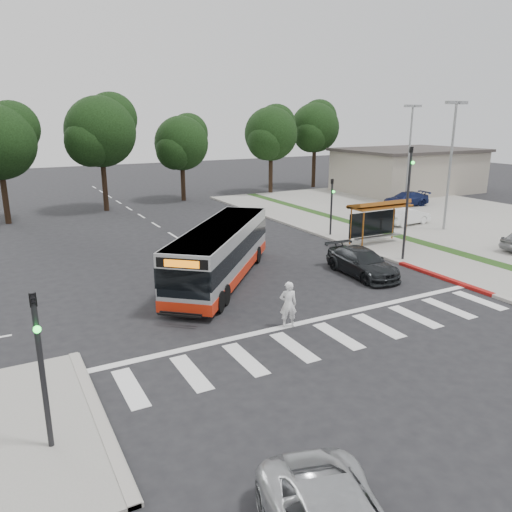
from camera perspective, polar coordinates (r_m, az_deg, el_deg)
ground at (r=23.39m, az=1.91°, el=-4.58°), size 140.00×140.00×0.00m
sidewalk_east at (r=35.75m, az=10.76°, el=2.41°), size 4.00×40.00×0.12m
curb_east at (r=34.54m, az=8.17°, el=2.10°), size 0.30×40.00×0.15m
curb_east_red at (r=27.47m, az=20.58°, el=-2.33°), size 0.32×6.00×0.15m
sidewalk_sw_corner at (r=15.24m, az=-26.67°, el=-18.02°), size 5.00×8.00×0.12m
parking_lot at (r=45.43m, az=21.07°, el=4.43°), size 18.00×36.00×0.10m
commercial_building at (r=58.29m, az=16.92°, el=9.21°), size 14.00×10.00×4.40m
building_roof_cap at (r=58.10m, az=17.11°, el=11.51°), size 14.60×10.60×0.30m
crosswalk_ladder at (r=19.56m, az=9.37°, el=-8.98°), size 18.00×2.60×0.01m
bus_shelter at (r=33.01m, az=13.84°, el=5.21°), size 4.20×1.60×2.86m
traffic_signal_sw at (r=13.15m, az=-23.44°, el=-10.45°), size 0.18×0.37×4.20m
traffic_signal_ne_tall at (r=29.38m, az=16.98°, el=6.75°), size 0.18×0.37×6.50m
traffic_signal_ne_short at (r=34.81m, az=8.64°, el=6.22°), size 0.18×0.37×4.00m
lot_light_front at (r=38.37m, az=21.48°, el=11.36°), size 1.90×0.35×9.01m
lot_light_mid at (r=49.56m, az=17.21°, el=12.48°), size 1.90×0.35×9.01m
tree_ne_a at (r=54.31m, az=1.76°, el=13.88°), size 6.16×5.74×9.30m
tree_ne_b at (r=59.74m, az=6.78°, el=14.45°), size 6.16×5.74×10.02m
tree_north_a at (r=45.94m, az=-17.29°, el=13.54°), size 6.60×6.15×10.17m
tree_north_b at (r=50.09m, az=-8.46°, el=12.73°), size 5.72×5.33×8.43m
transit_bus at (r=25.19m, az=-4.03°, el=0.27°), size 8.93×9.87×2.83m
pedestrian at (r=19.81m, az=3.70°, el=-5.52°), size 0.80×0.67×1.89m
dark_sedan at (r=26.77m, az=12.03°, el=-0.72°), size 2.19×4.88×1.39m
parked_car_1 at (r=39.94m, az=16.93°, el=4.39°), size 3.99×1.68×1.28m
parked_car_3 at (r=48.29m, az=16.75°, el=6.26°), size 4.61×2.31×1.28m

